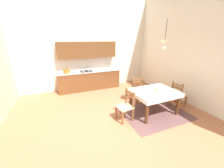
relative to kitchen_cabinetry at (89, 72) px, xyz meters
The scene contains 11 objects.
ground_plane 3.07m from the kitchen_cabinetry, 88.99° to the right, with size 6.70×7.02×0.10m, color #B7704C.
wall_back 1.31m from the kitchen_cabinetry, 81.15° to the left, with size 6.70×0.12×4.24m, color silver.
wall_right 4.50m from the kitchen_cabinetry, 42.86° to the right, with size 0.12×7.02×4.24m, color silver.
area_rug 3.46m from the kitchen_cabinetry, 64.05° to the right, with size 2.10×1.60×0.01m, color brown.
kitchen_cabinetry is the anchor object (origin of this frame).
dining_table 3.27m from the kitchen_cabinetry, 63.28° to the right, with size 1.40×1.09×0.75m.
dining_chair_tv_side 3.00m from the kitchen_cabinetry, 81.96° to the right, with size 0.47×0.47×0.93m.
dining_chair_window_side 3.89m from the kitchen_cabinetry, 48.87° to the right, with size 0.49×0.49×0.93m.
dining_chair_kitchen_side 2.51m from the kitchen_cabinetry, 53.56° to the right, with size 0.42×0.42×0.93m.
fruit_bowl 3.34m from the kitchen_cabinetry, 63.69° to the right, with size 0.30×0.30×0.12m.
pendant_lamp 3.60m from the kitchen_cabinetry, 61.36° to the right, with size 0.32×0.32×0.81m.
Camera 1 is at (-1.29, -3.03, 2.34)m, focal length 20.88 mm.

